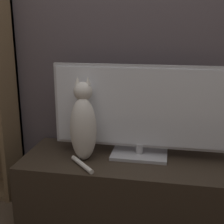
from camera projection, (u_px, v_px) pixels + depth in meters
wall_back at (133, 13)px, 2.02m from camera, size 4.80×0.05×2.60m
tv_stand at (124, 188)px, 2.02m from camera, size 1.29×0.54×0.41m
tv at (140, 111)px, 1.93m from camera, size 1.10×0.21×0.59m
cat at (83, 125)px, 1.90m from camera, size 0.20×0.29×0.52m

